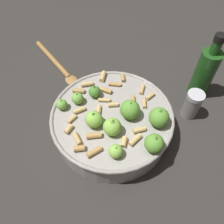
{
  "coord_description": "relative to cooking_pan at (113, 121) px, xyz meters",
  "views": [
    {
      "loc": [
        0.13,
        -0.28,
        0.49
      ],
      "look_at": [
        0.0,
        0.0,
        0.08
      ],
      "focal_mm": 35.77,
      "sensor_mm": 36.0,
      "label": 1
    }
  ],
  "objects": [
    {
      "name": "wooden_spoon",
      "position": [
        -0.26,
        0.15,
        -0.04
      ],
      "size": [
        0.24,
        0.14,
        0.02
      ],
      "color": "#9E703D",
      "rests_on": "ground"
    },
    {
      "name": "olive_oil_bottle",
      "position": [
        0.17,
        0.23,
        0.04
      ],
      "size": [
        0.05,
        0.05,
        0.19
      ],
      "color": "#1E4C19",
      "rests_on": "ground"
    },
    {
      "name": "pepper_shaker",
      "position": [
        0.17,
        0.14,
        -0.0
      ],
      "size": [
        0.04,
        0.04,
        0.08
      ],
      "color": "gray",
      "rests_on": "ground"
    },
    {
      "name": "ground_plane",
      "position": [
        -0.0,
        0.0,
        -0.04
      ],
      "size": [
        2.4,
        2.4,
        0.0
      ],
      "primitive_type": "plane",
      "color": "#2D2B28"
    },
    {
      "name": "cooking_pan",
      "position": [
        0.0,
        0.0,
        0.0
      ],
      "size": [
        0.29,
        0.29,
        0.12
      ],
      "color": "#9E9993",
      "rests_on": "ground"
    }
  ]
}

